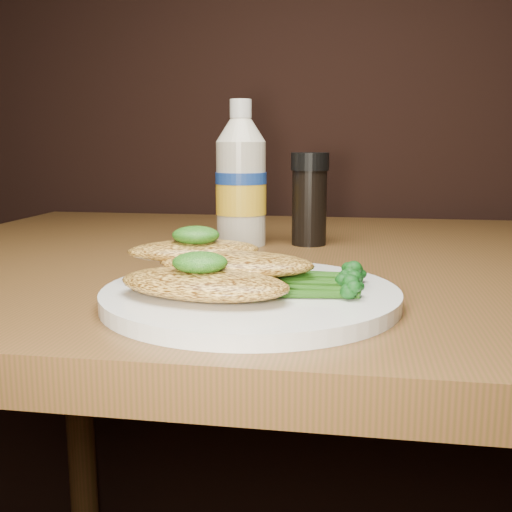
# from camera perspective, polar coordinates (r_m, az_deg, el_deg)

# --- Properties ---
(plate) EXTENTS (0.26, 0.26, 0.01)m
(plate) POSITION_cam_1_polar(r_m,az_deg,el_deg) (0.54, -0.50, -3.73)
(plate) COLOR white
(plate) RESTS_ON dining_table
(chicken_front) EXTENTS (0.16, 0.10, 0.02)m
(chicken_front) POSITION_cam_1_polar(r_m,az_deg,el_deg) (0.50, -4.89, -2.57)
(chicken_front) COLOR gold
(chicken_front) RESTS_ON plate
(chicken_mid) EXTENTS (0.14, 0.07, 0.02)m
(chicken_mid) POSITION_cam_1_polar(r_m,az_deg,el_deg) (0.54, -1.88, -0.74)
(chicken_mid) COLOR gold
(chicken_mid) RESTS_ON plate
(chicken_back) EXTENTS (0.14, 0.10, 0.02)m
(chicken_back) POSITION_cam_1_polar(r_m,az_deg,el_deg) (0.57, -5.78, 0.52)
(chicken_back) COLOR gold
(chicken_back) RESTS_ON plate
(pesto_front) EXTENTS (0.05, 0.05, 0.02)m
(pesto_front) POSITION_cam_1_polar(r_m,az_deg,el_deg) (0.50, -5.24, -0.60)
(pesto_front) COLOR black
(pesto_front) RESTS_ON chicken_front
(pesto_back) EXTENTS (0.05, 0.04, 0.02)m
(pesto_back) POSITION_cam_1_polar(r_m,az_deg,el_deg) (0.57, -5.63, 1.95)
(pesto_back) COLOR black
(pesto_back) RESTS_ON chicken_back
(broccolini_bundle) EXTENTS (0.14, 0.11, 0.02)m
(broccolini_bundle) POSITION_cam_1_polar(r_m,az_deg,el_deg) (0.53, 4.55, -2.02)
(broccolini_bundle) COLOR #1E4A10
(broccolini_bundle) RESTS_ON plate
(mayo_bottle) EXTENTS (0.08, 0.08, 0.20)m
(mayo_bottle) POSITION_cam_1_polar(r_m,az_deg,el_deg) (0.84, -1.41, 7.70)
(mayo_bottle) COLOR beige
(mayo_bottle) RESTS_ON dining_table
(pepper_grinder) EXTENTS (0.06, 0.06, 0.13)m
(pepper_grinder) POSITION_cam_1_polar(r_m,az_deg,el_deg) (0.84, 4.99, 5.29)
(pepper_grinder) COLOR black
(pepper_grinder) RESTS_ON dining_table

